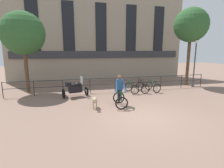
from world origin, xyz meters
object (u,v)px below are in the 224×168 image
Objects in this scene: parked_motorcycle at (75,89)px; parked_bicycle_mid_right at (153,87)px; dog at (95,100)px; parked_bicycle_near_lamp at (132,88)px; cyclist_with_bike at (120,92)px; street_lamp at (195,61)px; parked_bicycle_mid_left at (142,87)px.

parked_motorcycle reaches higher than parked_bicycle_mid_right.
parked_bicycle_near_lamp is (3.11, 2.83, -0.08)m from dog.
parked_motorcycle is 1.50× the size of parked_bicycle_near_lamp.
cyclist_with_bike is at bearing 51.83° from parked_bicycle_near_lamp.
street_lamp is (9.75, 0.91, 1.61)m from parked_motorcycle.
parked_motorcycle reaches higher than parked_bicycle_mid_left.
dog is 0.81× the size of parked_bicycle_near_lamp.
dog is 4.86m from parked_bicycle_mid_left.
parked_bicycle_mid_right is at bearing -178.49° from parked_bicycle_mid_left.
parked_bicycle_near_lamp is at bearing -100.48° from parked_motorcycle.
parked_bicycle_mid_left is at bearing -100.95° from parked_motorcycle.
street_lamp is at bearing -97.89° from parked_motorcycle.
parked_motorcycle reaches higher than parked_bicycle_near_lamp.
dog is at bearing 23.50° from parked_bicycle_mid_right.
cyclist_with_bike reaches higher than parked_motorcycle.
parked_bicycle_mid_left is (3.95, 2.83, -0.08)m from dog.
parked_bicycle_near_lamp and parked_bicycle_mid_right have the same top height.
cyclist_with_bike is 3.40m from parked_motorcycle.
parked_bicycle_mid_right is (5.70, 0.19, -0.20)m from parked_motorcycle.
parked_bicycle_near_lamp is at bearing 1.50° from parked_bicycle_mid_left.
parked_bicycle_mid_right is 0.31× the size of street_lamp.
dog is at bearing -158.15° from street_lamp.
parked_bicycle_mid_left is at bearing 54.95° from cyclist_with_bike.
dog is (-1.42, -0.17, -0.32)m from cyclist_with_bike.
cyclist_with_bike is 1.51× the size of parked_bicycle_mid_left.
dog is at bearing 37.12° from parked_bicycle_mid_left.
dog is 4.21m from parked_bicycle_near_lamp.
dog is 2.79m from parked_motorcycle.
street_lamp is at bearing -170.17° from parked_bicycle_mid_left.
parked_motorcycle is 1.55× the size of parked_bicycle_mid_left.
parked_motorcycle is (-0.91, 2.64, 0.12)m from dog.
cyclist_with_bike reaches higher than parked_bicycle_mid_left.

